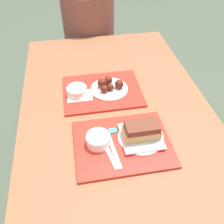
% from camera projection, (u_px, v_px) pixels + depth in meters
% --- Properties ---
extents(ground_plane, '(12.00, 12.00, 0.00)m').
position_uv_depth(ground_plane, '(116.00, 192.00, 1.70)').
color(ground_plane, '#424C3D').
extents(picnic_table, '(0.94, 1.67, 0.73)m').
position_uv_depth(picnic_table, '(118.00, 127.00, 1.26)').
color(picnic_table, brown).
rests_on(picnic_table, ground_plane).
extents(picnic_bench_far, '(0.89, 0.28, 0.47)m').
position_uv_depth(picnic_bench_far, '(94.00, 61.00, 2.18)').
color(picnic_bench_far, brown).
rests_on(picnic_bench_far, ground_plane).
extents(tray_near, '(0.41, 0.32, 0.01)m').
position_uv_depth(tray_near, '(123.00, 144.00, 1.06)').
color(tray_near, red).
rests_on(tray_near, picnic_table).
extents(tray_far, '(0.41, 0.32, 0.01)m').
position_uv_depth(tray_far, '(102.00, 91.00, 1.33)').
color(tray_far, red).
rests_on(tray_far, picnic_table).
extents(bowl_coleslaw_near, '(0.10, 0.10, 0.05)m').
position_uv_depth(bowl_coleslaw_near, '(98.00, 139.00, 1.04)').
color(bowl_coleslaw_near, white).
rests_on(bowl_coleslaw_near, tray_near).
extents(brisket_sandwich_plate, '(0.20, 0.20, 0.09)m').
position_uv_depth(brisket_sandwich_plate, '(141.00, 133.00, 1.05)').
color(brisket_sandwich_plate, white).
rests_on(brisket_sandwich_plate, tray_near).
extents(plastic_fork_near, '(0.05, 0.17, 0.00)m').
position_uv_depth(plastic_fork_near, '(109.00, 153.00, 1.02)').
color(plastic_fork_near, white).
rests_on(plastic_fork_near, tray_near).
extents(plastic_knife_near, '(0.03, 0.17, 0.00)m').
position_uv_depth(plastic_knife_near, '(114.00, 152.00, 1.02)').
color(plastic_knife_near, white).
rests_on(plastic_knife_near, tray_near).
extents(condiment_packet, '(0.04, 0.03, 0.01)m').
position_uv_depth(condiment_packet, '(113.00, 131.00, 1.10)').
color(condiment_packet, teal).
rests_on(condiment_packet, tray_near).
extents(bowl_coleslaw_far, '(0.10, 0.10, 0.05)m').
position_uv_depth(bowl_coleslaw_far, '(77.00, 91.00, 1.27)').
color(bowl_coleslaw_far, white).
rests_on(bowl_coleslaw_far, tray_far).
extents(wings_plate_far, '(0.20, 0.20, 0.06)m').
position_uv_depth(wings_plate_far, '(109.00, 86.00, 1.32)').
color(wings_plate_far, white).
rests_on(wings_plate_far, tray_far).
extents(napkin_far, '(0.13, 0.09, 0.01)m').
position_uv_depth(napkin_far, '(80.00, 96.00, 1.28)').
color(napkin_far, white).
rests_on(napkin_far, tray_far).
extents(person_seated_across, '(0.40, 0.40, 0.71)m').
position_uv_depth(person_seated_across, '(88.00, 21.00, 1.94)').
color(person_seated_across, brown).
rests_on(person_seated_across, picnic_bench_far).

